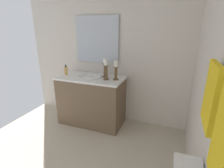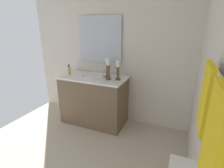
{
  "view_description": "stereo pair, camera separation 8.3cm",
  "coord_description": "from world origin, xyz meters",
  "px_view_note": "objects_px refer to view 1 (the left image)",
  "views": [
    {
      "loc": [
        1.48,
        1.19,
        1.66
      ],
      "look_at": [
        -0.28,
        0.53,
        1.02
      ],
      "focal_mm": 27.72,
      "sensor_mm": 36.0,
      "label": 1
    },
    {
      "loc": [
        1.45,
        1.27,
        1.66
      ],
      "look_at": [
        -0.28,
        0.53,
        1.02
      ],
      "focal_mm": 27.72,
      "sensor_mm": 36.0,
      "label": 2
    }
  ],
  "objects_px": {
    "sink_basin": "(91,79)",
    "mirror": "(97,40)",
    "soap_bottle": "(66,71)",
    "towel_near_vanity": "(211,96)",
    "vanity_cabinet": "(92,100)",
    "candle_holder_tall": "(116,70)",
    "candle_holder_short": "(106,69)",
    "candle_holder_mid": "(105,67)"
  },
  "relations": [
    {
      "from": "candle_holder_tall",
      "to": "candle_holder_short",
      "type": "height_order",
      "value": "candle_holder_short"
    },
    {
      "from": "candle_holder_tall",
      "to": "soap_bottle",
      "type": "distance_m",
      "value": 0.91
    },
    {
      "from": "mirror",
      "to": "soap_bottle",
      "type": "height_order",
      "value": "mirror"
    },
    {
      "from": "mirror",
      "to": "soap_bottle",
      "type": "xyz_separation_m",
      "value": [
        0.31,
        -0.46,
        -0.52
      ]
    },
    {
      "from": "mirror",
      "to": "candle_holder_mid",
      "type": "height_order",
      "value": "mirror"
    },
    {
      "from": "sink_basin",
      "to": "candle_holder_short",
      "type": "height_order",
      "value": "candle_holder_short"
    },
    {
      "from": "candle_holder_tall",
      "to": "towel_near_vanity",
      "type": "relative_size",
      "value": 0.8
    },
    {
      "from": "towel_near_vanity",
      "to": "sink_basin",
      "type": "bearing_deg",
      "value": -132.85
    },
    {
      "from": "mirror",
      "to": "sink_basin",
      "type": "bearing_deg",
      "value": 0.2
    },
    {
      "from": "vanity_cabinet",
      "to": "candle_holder_mid",
      "type": "distance_m",
      "value": 0.64
    },
    {
      "from": "soap_bottle",
      "to": "candle_holder_tall",
      "type": "bearing_deg",
      "value": 92.28
    },
    {
      "from": "sink_basin",
      "to": "mirror",
      "type": "distance_m",
      "value": 0.69
    },
    {
      "from": "soap_bottle",
      "to": "mirror",
      "type": "bearing_deg",
      "value": 124.22
    },
    {
      "from": "sink_basin",
      "to": "mirror",
      "type": "height_order",
      "value": "mirror"
    },
    {
      "from": "towel_near_vanity",
      "to": "soap_bottle",
      "type": "bearing_deg",
      "value": -124.88
    },
    {
      "from": "vanity_cabinet",
      "to": "candle_holder_mid",
      "type": "height_order",
      "value": "candle_holder_mid"
    },
    {
      "from": "candle_holder_tall",
      "to": "candle_holder_short",
      "type": "xyz_separation_m",
      "value": [
        0.05,
        -0.14,
        0.0
      ]
    },
    {
      "from": "candle_holder_tall",
      "to": "candle_holder_mid",
      "type": "xyz_separation_m",
      "value": [
        -0.08,
        -0.22,
        0.0
      ]
    },
    {
      "from": "candle_holder_short",
      "to": "towel_near_vanity",
      "type": "height_order",
      "value": "towel_near_vanity"
    },
    {
      "from": "sink_basin",
      "to": "candle_holder_tall",
      "type": "relative_size",
      "value": 1.31
    },
    {
      "from": "candle_holder_mid",
      "to": "towel_near_vanity",
      "type": "distance_m",
      "value": 2.0
    },
    {
      "from": "mirror",
      "to": "candle_holder_tall",
      "type": "height_order",
      "value": "mirror"
    },
    {
      "from": "candle_holder_tall",
      "to": "candle_holder_short",
      "type": "relative_size",
      "value": 0.97
    },
    {
      "from": "candle_holder_short",
      "to": "candle_holder_mid",
      "type": "height_order",
      "value": "candle_holder_short"
    },
    {
      "from": "towel_near_vanity",
      "to": "mirror",
      "type": "bearing_deg",
      "value": -137.99
    },
    {
      "from": "candle_holder_tall",
      "to": "candle_holder_mid",
      "type": "distance_m",
      "value": 0.23
    },
    {
      "from": "candle_holder_tall",
      "to": "towel_near_vanity",
      "type": "height_order",
      "value": "towel_near_vanity"
    },
    {
      "from": "vanity_cabinet",
      "to": "soap_bottle",
      "type": "relative_size",
      "value": 6.29
    },
    {
      "from": "candle_holder_tall",
      "to": "candle_holder_mid",
      "type": "relative_size",
      "value": 0.97
    },
    {
      "from": "candle_holder_mid",
      "to": "towel_near_vanity",
      "type": "relative_size",
      "value": 0.82
    },
    {
      "from": "sink_basin",
      "to": "soap_bottle",
      "type": "xyz_separation_m",
      "value": [
        0.03,
        -0.46,
        0.11
      ]
    },
    {
      "from": "candle_holder_short",
      "to": "soap_bottle",
      "type": "relative_size",
      "value": 1.76
    },
    {
      "from": "sink_basin",
      "to": "candle_holder_mid",
      "type": "relative_size",
      "value": 1.27
    },
    {
      "from": "sink_basin",
      "to": "soap_bottle",
      "type": "bearing_deg",
      "value": -86.07
    },
    {
      "from": "mirror",
      "to": "soap_bottle",
      "type": "relative_size",
      "value": 4.39
    },
    {
      "from": "vanity_cabinet",
      "to": "mirror",
      "type": "xyz_separation_m",
      "value": [
        -0.28,
        0.0,
        1.01
      ]
    },
    {
      "from": "vanity_cabinet",
      "to": "candle_holder_tall",
      "type": "relative_size",
      "value": 3.69
    },
    {
      "from": "sink_basin",
      "to": "mirror",
      "type": "bearing_deg",
      "value": -179.8
    },
    {
      "from": "vanity_cabinet",
      "to": "candle_holder_mid",
      "type": "bearing_deg",
      "value": 109.14
    },
    {
      "from": "sink_basin",
      "to": "towel_near_vanity",
      "type": "xyz_separation_m",
      "value": [
        1.42,
        1.53,
        0.46
      ]
    },
    {
      "from": "mirror",
      "to": "candle_holder_mid",
      "type": "relative_size",
      "value": 2.51
    },
    {
      "from": "sink_basin",
      "to": "mirror",
      "type": "xyz_separation_m",
      "value": [
        -0.28,
        -0.0,
        0.63
      ]
    }
  ]
}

